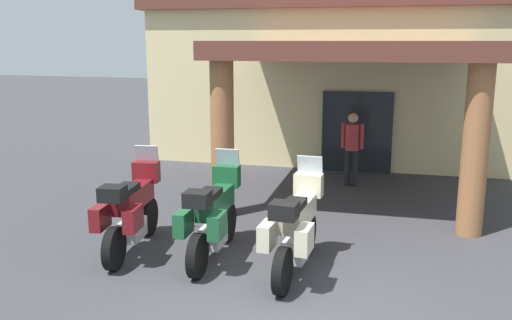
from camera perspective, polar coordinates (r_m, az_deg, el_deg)
ground_plane at (r=7.34m, az=3.32°, el=-15.13°), size 80.00×80.00×0.00m
motel_building at (r=17.49m, az=11.27°, el=8.70°), size 12.41×11.84×4.64m
motorcycle_maroon at (r=9.13m, az=-12.83°, el=-5.09°), size 0.80×2.21×1.61m
motorcycle_green at (r=8.65m, az=-4.51°, el=-5.78°), size 0.72×2.21×1.61m
motorcycle_cream at (r=8.11m, az=4.18°, el=-7.02°), size 0.71×2.21×1.61m
pedestrian at (r=13.05m, az=9.94°, el=1.66°), size 0.53×0.32×1.74m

